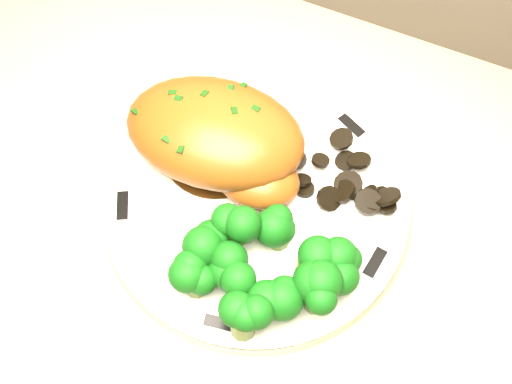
% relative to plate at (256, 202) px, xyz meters
% --- Properties ---
extents(plate, '(0.33, 0.33, 0.02)m').
position_rel_plate_xyz_m(plate, '(0.00, 0.00, 0.00)').
color(plate, white).
rests_on(plate, counter).
extents(rim_accent_0, '(0.01, 0.03, 0.00)m').
position_rel_plate_xyz_m(rim_accent_0, '(0.11, -0.01, 0.01)').
color(rim_accent_0, black).
rests_on(rim_accent_0, plate).
extents(rim_accent_1, '(0.03, 0.02, 0.00)m').
position_rel_plate_xyz_m(rim_accent_1, '(0.05, 0.10, 0.01)').
color(rim_accent_1, black).
rests_on(rim_accent_1, plate).
extents(rim_accent_2, '(0.03, 0.03, 0.00)m').
position_rel_plate_xyz_m(rim_accent_2, '(-0.08, 0.08, 0.01)').
color(rim_accent_2, black).
rests_on(rim_accent_2, plate).
extents(rim_accent_3, '(0.02, 0.03, 0.00)m').
position_rel_plate_xyz_m(rim_accent_3, '(-0.10, -0.06, 0.01)').
color(rim_accent_3, black).
rests_on(rim_accent_3, plate).
extents(rim_accent_4, '(0.03, 0.01, 0.00)m').
position_rel_plate_xyz_m(rim_accent_4, '(0.02, -0.11, 0.01)').
color(rim_accent_4, black).
rests_on(rim_accent_4, plate).
extents(gravy_pool, '(0.10, 0.10, 0.00)m').
position_rel_plate_xyz_m(gravy_pool, '(-0.05, 0.03, 0.01)').
color(gravy_pool, '#371F0A').
rests_on(gravy_pool, plate).
extents(chicken_breast, '(0.17, 0.13, 0.06)m').
position_rel_plate_xyz_m(chicken_breast, '(-0.05, 0.03, 0.04)').
color(chicken_breast, brown).
rests_on(chicken_breast, plate).
extents(mushroom_pile, '(0.09, 0.07, 0.03)m').
position_rel_plate_xyz_m(mushroom_pile, '(0.06, 0.05, 0.01)').
color(mushroom_pile, black).
rests_on(mushroom_pile, plate).
extents(broccoli_florets, '(0.14, 0.11, 0.05)m').
position_rel_plate_xyz_m(broccoli_florets, '(0.04, -0.07, 0.03)').
color(broccoli_florets, '#59702F').
rests_on(broccoli_florets, plate).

